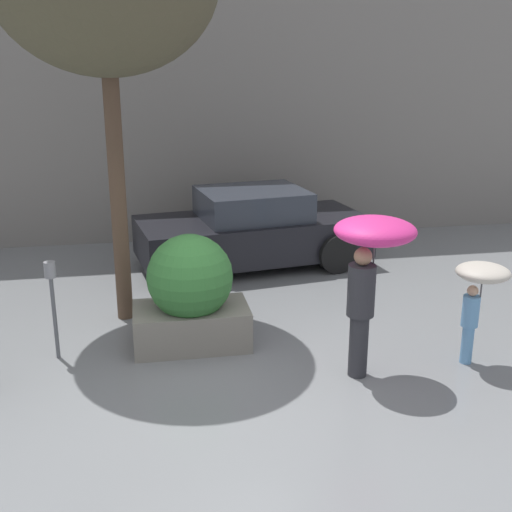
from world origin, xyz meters
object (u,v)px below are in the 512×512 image
at_px(planter_box, 190,294).
at_px(person_adult, 371,254).
at_px(parked_car_near, 252,230).
at_px(person_child, 479,285).
at_px(parking_meter, 52,290).

height_order(planter_box, person_adult, person_adult).
xyz_separation_m(planter_box, parked_car_near, (1.38, 3.23, -0.07)).
xyz_separation_m(person_adult, person_child, (1.40, 0.01, -0.47)).
bearing_deg(planter_box, person_adult, -30.77).
distance_m(parked_car_near, parking_meter, 4.53).
height_order(planter_box, parking_meter, planter_box).
relative_size(planter_box, parking_meter, 1.18).
distance_m(person_adult, person_child, 1.47).
height_order(person_adult, parked_car_near, person_adult).
relative_size(planter_box, parked_car_near, 0.35).
bearing_deg(parking_meter, planter_box, 2.69).
height_order(person_child, parked_car_near, parked_car_near).
bearing_deg(parked_car_near, person_child, -164.41).
distance_m(person_adult, parking_meter, 3.88).
bearing_deg(parking_meter, parked_car_near, 47.04).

